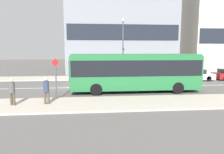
% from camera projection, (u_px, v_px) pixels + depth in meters
% --- Properties ---
extents(ground_plane, '(120.00, 120.00, 0.00)m').
position_uv_depth(ground_plane, '(76.00, 88.00, 19.09)').
color(ground_plane, '#595654').
extents(sidewalk_near, '(44.00, 3.50, 0.13)m').
position_uv_depth(sidewalk_near, '(69.00, 104.00, 12.91)').
color(sidewalk_near, '#B2A899').
rests_on(sidewalk_near, ground_plane).
extents(sidewalk_far, '(44.00, 3.50, 0.13)m').
position_uv_depth(sidewalk_far, '(81.00, 78.00, 25.24)').
color(sidewalk_far, '#B2A899').
rests_on(sidewalk_far, ground_plane).
extents(lane_centerline, '(41.80, 0.16, 0.01)m').
position_uv_depth(lane_centerline, '(76.00, 87.00, 19.09)').
color(lane_centerline, silver).
rests_on(lane_centerline, ground_plane).
extents(apartment_block_left_tower, '(16.65, 5.64, 22.07)m').
position_uv_depth(apartment_block_left_tower, '(121.00, 1.00, 30.29)').
color(apartment_block_left_tower, gray).
rests_on(apartment_block_left_tower, ground_plane).
extents(apartment_block_right_tower, '(12.36, 7.02, 20.50)m').
position_uv_depth(apartment_block_right_tower, '(224.00, 9.00, 32.66)').
color(apartment_block_right_tower, '#B7B2A3').
rests_on(apartment_block_right_tower, ground_plane).
extents(city_bus, '(10.82, 2.65, 3.23)m').
position_uv_depth(city_bus, '(135.00, 70.00, 17.01)').
color(city_bus, '#236B38').
rests_on(city_bus, ground_plane).
extents(parked_car_0, '(4.31, 1.76, 1.35)m').
position_uv_depth(parked_car_0, '(194.00, 75.00, 23.51)').
color(parked_car_0, silver).
rests_on(parked_car_0, ground_plane).
extents(pedestrian_near_stop, '(0.34, 0.34, 1.68)m').
position_uv_depth(pedestrian_near_stop, '(12.00, 90.00, 12.37)').
color(pedestrian_near_stop, '#4C4233').
rests_on(pedestrian_near_stop, sidewalk_near).
extents(pedestrian_down_pavement, '(0.35, 0.34, 1.72)m').
position_uv_depth(pedestrian_down_pavement, '(46.00, 89.00, 12.66)').
color(pedestrian_down_pavement, '#4C4233').
rests_on(pedestrian_down_pavement, sidewalk_near).
extents(bus_stop_sign, '(0.44, 0.12, 2.85)m').
position_uv_depth(bus_stop_sign, '(56.00, 76.00, 13.88)').
color(bus_stop_sign, '#4C4C51').
rests_on(bus_stop_sign, sidewalk_near).
extents(street_lamp, '(0.36, 0.36, 7.11)m').
position_uv_depth(street_lamp, '(123.00, 43.00, 23.81)').
color(street_lamp, '#4C4C51').
rests_on(street_lamp, sidewalk_far).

